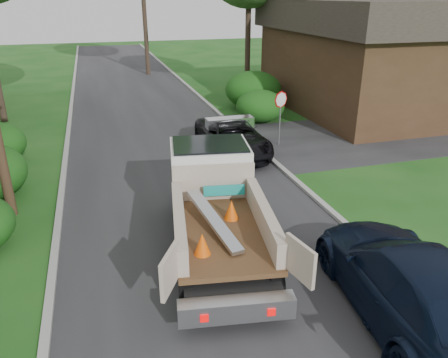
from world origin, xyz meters
TOP-DOWN VIEW (x-y plane):
  - ground at (0.00, 0.00)m, footprint 120.00×120.00m
  - road at (0.00, 10.00)m, footprint 8.00×90.00m
  - side_street at (12.00, 9.00)m, footprint 16.00×7.00m
  - curb_left at (-4.10, 10.00)m, footprint 0.20×90.00m
  - curb_right at (4.10, 10.00)m, footprint 0.20×90.00m
  - stop_sign at (5.20, 9.00)m, footprint 0.71×0.32m
  - house_right at (13.00, 14.00)m, footprint 9.72×12.96m
  - hedge_right_a at (5.80, 13.00)m, footprint 2.60×2.60m
  - hedge_right_b at (6.50, 16.00)m, footprint 3.38×3.38m
  - flatbed_truck at (0.22, 1.97)m, footprint 3.54×6.61m
  - black_pickup at (2.82, 8.58)m, footprint 2.55×5.28m
  - navy_suv at (3.20, -2.50)m, footprint 3.13×6.14m

SIDE VIEW (x-z plane):
  - ground at x=0.00m, z-range 0.00..0.00m
  - road at x=0.00m, z-range -0.01..0.01m
  - side_street at x=12.00m, z-range 0.00..0.02m
  - curb_left at x=-4.10m, z-range 0.00..0.12m
  - curb_right at x=4.10m, z-range 0.00..0.12m
  - black_pickup at x=2.82m, z-range 0.00..1.45m
  - hedge_right_a at x=5.80m, z-range 0.00..1.70m
  - navy_suv at x=3.20m, z-range 0.00..1.71m
  - hedge_right_b at x=6.50m, z-range 0.00..2.21m
  - flatbed_truck at x=0.22m, z-range 0.10..2.49m
  - stop_sign at x=5.20m, z-range 0.54..3.02m
  - house_right at x=13.00m, z-range 0.06..6.26m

